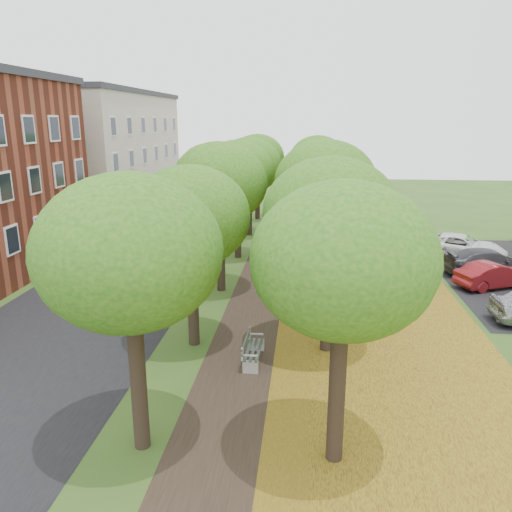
% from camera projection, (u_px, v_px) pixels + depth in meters
% --- Properties ---
extents(ground, '(120.00, 120.00, 0.00)m').
position_uv_depth(ground, '(229.00, 451.00, 12.43)').
color(ground, '#2D4C19').
rests_on(ground, ground).
extents(street_asphalt, '(8.00, 70.00, 0.01)m').
position_uv_depth(street_asphalt, '(136.00, 269.00, 27.55)').
color(street_asphalt, black).
rests_on(street_asphalt, ground).
extents(footpath, '(3.20, 70.00, 0.01)m').
position_uv_depth(footpath, '(271.00, 273.00, 26.82)').
color(footpath, black).
rests_on(footpath, ground).
extents(leaf_verge, '(7.50, 70.00, 0.01)m').
position_uv_depth(leaf_verge, '(365.00, 276.00, 26.34)').
color(leaf_verge, '#9F851D').
rests_on(leaf_verge, ground).
extents(tree_row_west, '(4.23, 34.23, 6.68)m').
position_uv_depth(tree_row_west, '(229.00, 182.00, 25.75)').
color(tree_row_west, black).
rests_on(tree_row_west, ground).
extents(tree_row_east, '(4.23, 34.23, 6.68)m').
position_uv_depth(tree_row_east, '(323.00, 183.00, 25.29)').
color(tree_row_east, black).
rests_on(tree_row_east, ground).
extents(building_cream, '(10.30, 20.30, 10.40)m').
position_uv_depth(building_cream, '(96.00, 152.00, 44.35)').
color(building_cream, beige).
rests_on(building_cream, ground).
extents(bench, '(0.59, 1.86, 0.87)m').
position_uv_depth(bench, '(252.00, 349.00, 16.91)').
color(bench, '#2B362D').
rests_on(bench, ground).
extents(car_red, '(4.02, 2.76, 1.26)m').
position_uv_depth(car_red, '(493.00, 275.00, 24.38)').
color(car_red, maroon).
rests_on(car_red, ground).
extents(car_grey, '(4.94, 2.52, 1.37)m').
position_uv_depth(car_grey, '(489.00, 262.00, 26.37)').
color(car_grey, '#2F2F34').
rests_on(car_grey, ground).
extents(car_white, '(5.58, 4.10, 1.41)m').
position_uv_depth(car_white, '(461.00, 247.00, 29.54)').
color(car_white, white).
rests_on(car_white, ground).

